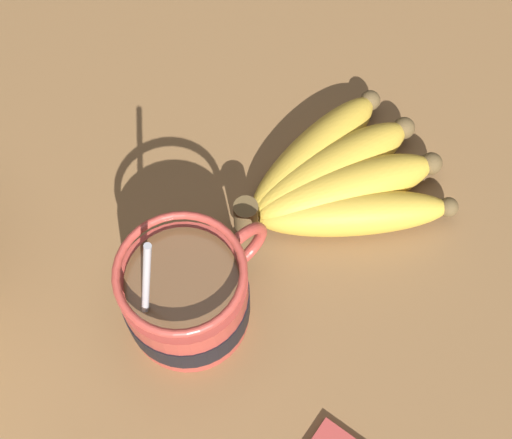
{
  "coord_description": "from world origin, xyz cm",
  "views": [
    {
      "loc": [
        -18.23,
        -18.8,
        56.83
      ],
      "look_at": [
        -1.31,
        -0.37,
        6.95
      ],
      "focal_mm": 50.0,
      "sensor_mm": 36.0,
      "label": 1
    }
  ],
  "objects": [
    {
      "name": "banana_bunch",
      "position": [
        6.86,
        -1.49,
        5.04
      ],
      "size": [
        18.05,
        15.17,
        4.42
      ],
      "color": "brown",
      "rests_on": "table"
    },
    {
      "name": "table",
      "position": [
        0.0,
        0.0,
        1.49
      ],
      "size": [
        105.23,
        105.23,
        2.97
      ],
      "color": "brown",
      "rests_on": "ground"
    },
    {
      "name": "coffee_mug",
      "position": [
        -9.4,
        -1.6,
        6.83
      ],
      "size": [
        12.85,
        9.53,
        15.63
      ],
      "color": "#B23D33",
      "rests_on": "table"
    }
  ]
}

